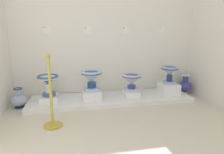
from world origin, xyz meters
The scene contains 18 objects.
ground_plane centered at (1.92, 0.90, -0.01)m, with size 5.85×5.80×0.02m, color beige.
wall_back centered at (1.92, 3.03, 1.56)m, with size 4.05×0.06×3.13m, color white.
display_platform centered at (1.92, 2.57, 0.04)m, with size 3.18×0.82×0.08m, color white.
plinth_block_broad_patterned centered at (0.72, 2.55, 0.14)m, with size 0.32×0.34×0.10m, color white.
antique_toilet_broad_patterned centered at (0.72, 2.55, 0.47)m, with size 0.38×0.38×0.39m.
plinth_block_pale_glazed centered at (1.52, 2.54, 0.16)m, with size 0.35×0.36×0.16m, color white.
antique_toilet_pale_glazed centered at (1.52, 2.54, 0.50)m, with size 0.40×0.40×0.39m.
plinth_block_slender_white centered at (2.33, 2.56, 0.14)m, with size 0.30×0.34×0.10m, color white.
antique_toilet_slender_white centered at (2.33, 2.56, 0.41)m, with size 0.40×0.40×0.35m.
plinth_block_squat_floral centered at (3.13, 2.53, 0.20)m, with size 0.35×0.37×0.22m, color white.
antique_toilet_squat_floral centered at (3.13, 2.53, 0.56)m, with size 0.37×0.37×0.36m.
info_placard_first centered at (0.71, 2.99, 1.40)m, with size 0.14×0.01×0.15m.
info_placard_second centered at (1.50, 2.99, 1.40)m, with size 0.14×0.01×0.15m.
info_placard_third centered at (2.30, 2.99, 1.40)m, with size 0.13×0.01×0.14m.
info_placard_fourth centered at (3.13, 2.99, 1.42)m, with size 0.13×0.01×0.13m.
decorative_vase_companion centered at (0.20, 2.52, 0.15)m, with size 0.27×0.27×0.37m.
decorative_vase_spare centered at (3.65, 2.75, 0.18)m, with size 0.28×0.28×0.43m.
stanchion_post_near_left centered at (0.88, 1.65, 0.30)m, with size 0.27×0.27×1.06m.
Camera 1 is at (1.23, -1.01, 1.29)m, focal length 30.46 mm.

